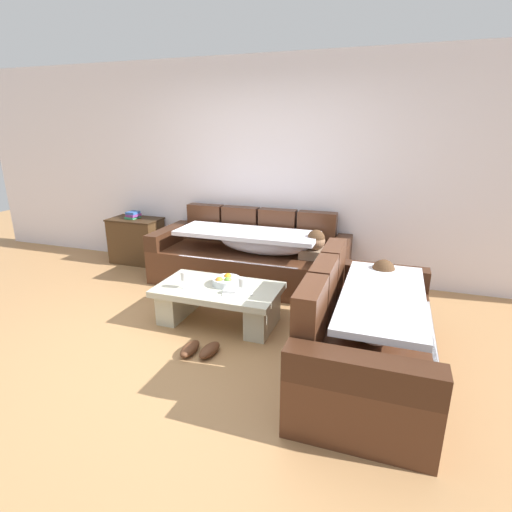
% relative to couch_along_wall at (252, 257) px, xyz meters
% --- Properties ---
extents(ground_plane, '(14.00, 14.00, 0.00)m').
position_rel_couch_along_wall_xyz_m(ground_plane, '(-0.00, -1.62, -0.33)').
color(ground_plane, '#A77A4C').
extents(back_wall, '(9.00, 0.10, 2.70)m').
position_rel_couch_along_wall_xyz_m(back_wall, '(-0.00, 0.53, 1.02)').
color(back_wall, white).
rests_on(back_wall, ground_plane).
extents(couch_along_wall, '(2.39, 0.92, 0.88)m').
position_rel_couch_along_wall_xyz_m(couch_along_wall, '(0.00, 0.00, 0.00)').
color(couch_along_wall, '#4C2A19').
rests_on(couch_along_wall, ground_plane).
extents(couch_near_window, '(0.92, 1.87, 0.88)m').
position_rel_couch_along_wall_xyz_m(couch_near_window, '(1.49, -1.51, 0.01)').
color(couch_near_window, '#4C2A19').
rests_on(couch_near_window, ground_plane).
extents(coffee_table, '(1.20, 0.68, 0.38)m').
position_rel_couch_along_wall_xyz_m(coffee_table, '(0.05, -1.13, -0.09)').
color(coffee_table, '#B7B9A4').
rests_on(coffee_table, ground_plane).
extents(fruit_bowl, '(0.28, 0.28, 0.10)m').
position_rel_couch_along_wall_xyz_m(fruit_bowl, '(0.10, -1.05, 0.09)').
color(fruit_bowl, silver).
rests_on(fruit_bowl, coffee_table).
extents(wine_glass_near_left, '(0.07, 0.07, 0.17)m').
position_rel_couch_along_wall_xyz_m(wine_glass_near_left, '(-0.25, -1.26, 0.17)').
color(wine_glass_near_left, silver).
rests_on(wine_glass_near_left, coffee_table).
extents(wine_glass_near_right, '(0.07, 0.07, 0.17)m').
position_rel_couch_along_wall_xyz_m(wine_glass_near_right, '(0.34, -1.23, 0.17)').
color(wine_glass_near_right, silver).
rests_on(wine_glass_near_right, coffee_table).
extents(open_magazine, '(0.34, 0.30, 0.01)m').
position_rel_couch_along_wall_xyz_m(open_magazine, '(0.27, -1.18, 0.06)').
color(open_magazine, white).
rests_on(open_magazine, coffee_table).
extents(side_cabinet, '(0.72, 0.44, 0.64)m').
position_rel_couch_along_wall_xyz_m(side_cabinet, '(-1.84, 0.23, -0.01)').
color(side_cabinet, '#482F19').
rests_on(side_cabinet, ground_plane).
extents(book_stack_on_cabinet, '(0.18, 0.20, 0.10)m').
position_rel_couch_along_wall_xyz_m(book_stack_on_cabinet, '(-1.87, 0.23, 0.36)').
color(book_stack_on_cabinet, '#338C59').
rests_on(book_stack_on_cabinet, side_cabinet).
extents(pair_of_shoes, '(0.31, 0.31, 0.09)m').
position_rel_couch_along_wall_xyz_m(pair_of_shoes, '(0.13, -1.73, -0.28)').
color(pair_of_shoes, '#59331E').
rests_on(pair_of_shoes, ground_plane).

